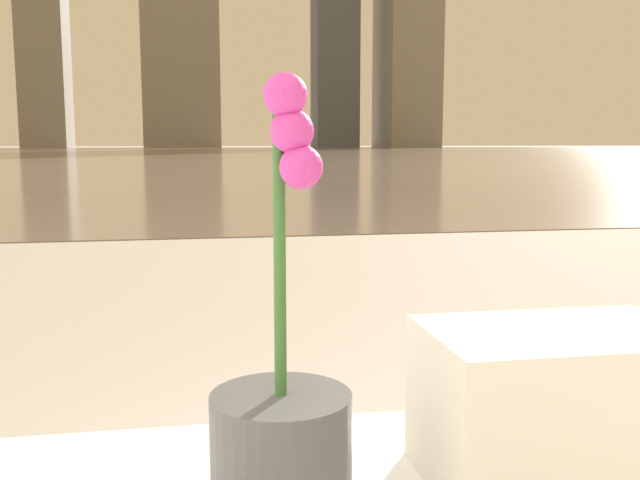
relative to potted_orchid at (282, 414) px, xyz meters
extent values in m
cylinder|color=#4C4C4C|center=(0.00, 0.00, -0.03)|extent=(0.14, 0.14, 0.10)
cylinder|color=#38662D|center=(0.00, 0.00, 0.16)|extent=(0.01, 0.01, 0.29)
sphere|color=#CC3899|center=(0.00, -0.01, 0.31)|extent=(0.04, 0.04, 0.04)
sphere|color=#CC3899|center=(0.01, -0.01, 0.27)|extent=(0.04, 0.04, 0.04)
sphere|color=#CC3899|center=(0.02, -0.01, 0.24)|extent=(0.04, 0.04, 0.04)
cube|color=silver|center=(0.28, -0.02, -0.06)|extent=(0.27, 0.17, 0.04)
cube|color=silver|center=(0.28, -0.02, -0.02)|extent=(0.27, 0.17, 0.04)
cube|color=silver|center=(0.28, -0.02, 0.02)|extent=(0.27, 0.17, 0.04)
cube|color=silver|center=(0.28, -0.02, 0.06)|extent=(0.27, 0.17, 0.04)
cube|color=gray|center=(0.45, 61.15, -0.65)|extent=(180.00, 110.00, 0.01)
cube|color=#4C515B|center=(23.77, 117.15, 21.52)|extent=(6.99, 7.01, 44.34)
camera|label=1|loc=(-0.08, -0.67, 0.27)|focal=40.00mm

